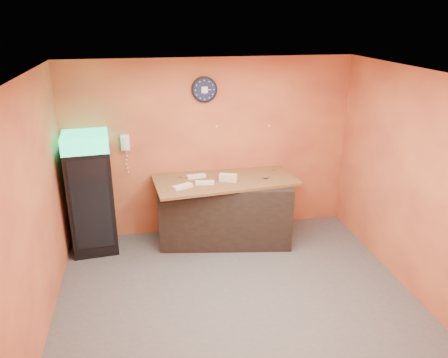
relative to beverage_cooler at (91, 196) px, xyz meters
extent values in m
plane|color=#47474C|center=(1.85, -1.61, -0.89)|extent=(4.50, 4.50, 0.00)
cube|color=orange|center=(1.85, 0.39, 0.51)|extent=(4.50, 0.02, 2.80)
cube|color=orange|center=(-0.40, -1.61, 0.51)|extent=(0.02, 4.00, 2.80)
cube|color=orange|center=(4.10, -1.61, 0.51)|extent=(0.02, 4.00, 2.80)
cube|color=white|center=(1.85, -1.61, 1.91)|extent=(4.50, 4.00, 0.02)
cube|color=black|center=(0.00, 0.04, -0.09)|extent=(0.69, 0.69, 1.59)
cube|color=#1AE190|center=(0.00, 0.04, 0.82)|extent=(0.69, 0.69, 0.23)
cube|color=black|center=(-0.02, -0.28, -0.02)|extent=(0.53, 0.06, 1.37)
cube|color=black|center=(2.01, -0.05, -0.39)|extent=(2.11, 1.20, 0.99)
cylinder|color=black|center=(1.76, 0.37, 1.44)|extent=(0.39, 0.05, 0.39)
cylinder|color=#0F1433|center=(1.76, 0.34, 1.44)|extent=(0.33, 0.01, 0.33)
cube|color=white|center=(1.76, 0.33, 1.44)|extent=(0.09, 0.00, 0.09)
cube|color=white|center=(0.54, 0.35, 0.69)|extent=(0.13, 0.08, 0.24)
cube|color=white|center=(0.54, 0.30, 0.69)|extent=(0.05, 0.04, 0.20)
cube|color=brown|center=(2.01, -0.05, 0.12)|extent=(2.22, 1.18, 0.04)
cube|color=beige|center=(2.03, -0.16, 0.17)|extent=(0.29, 0.19, 0.06)
cube|color=beige|center=(2.03, -0.16, 0.23)|extent=(0.29, 0.19, 0.06)
cube|color=silver|center=(1.33, -0.29, 0.16)|extent=(0.31, 0.23, 0.04)
cube|color=silver|center=(1.67, -0.20, 0.16)|extent=(0.29, 0.15, 0.04)
cube|color=silver|center=(1.58, 0.09, 0.16)|extent=(0.30, 0.15, 0.04)
cylinder|color=silver|center=(2.10, -0.03, 0.17)|extent=(0.06, 0.06, 0.06)
camera|label=1|loc=(0.83, -6.16, 2.52)|focal=35.00mm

